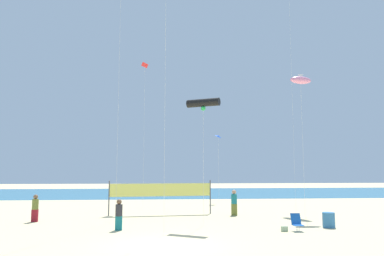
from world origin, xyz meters
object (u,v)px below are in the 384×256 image
Objects in this scene: volleyball_net at (161,191)px; kite_blue_diamond at (219,137)px; beachgoer_olive_shirt at (35,207)px; folding_beach_chair at (297,222)px; kite_red_diamond at (145,68)px; trash_barrel at (329,220)px; kite_pink_inflatable at (301,80)px; kite_black_tube at (203,103)px; beach_handbag at (284,229)px; beachgoer_teal_shirt at (234,202)px; beachgoer_charcoal_shirt at (119,214)px.

volleyball_net is 11.36m from kite_blue_diamond.
beachgoer_olive_shirt is 1.86× the size of folding_beach_chair.
folding_beach_chair is at bearing -52.83° from kite_red_diamond.
trash_barrel is 10.05m from kite_pink_inflatable.
kite_black_tube is (-4.69, 2.11, 6.64)m from folding_beach_chair.
volleyball_net is at bearing 132.53° from beach_handbag.
beachgoer_teal_shirt is 13.79m from kite_red_diamond.
kite_pink_inflatable reaches higher than trash_barrel.
beachgoer_teal_shirt is at bearing 128.55° from trash_barrel.
volleyball_net is at bearing 147.01° from trash_barrel.
volleyball_net is at bearing 12.36° from beachgoer_teal_shirt.
volleyball_net is (7.64, 2.77, 0.74)m from beachgoer_olive_shirt.
kite_pink_inflatable reaches higher than kite_blue_diamond.
beachgoer_olive_shirt reaches higher than beachgoer_charcoal_shirt.
beach_handbag is (8.64, -0.96, -0.73)m from beachgoer_charcoal_shirt.
beachgoer_charcoal_shirt is 15.30m from kite_red_diamond.
volleyball_net is 21.98× the size of beach_handbag.
beach_handbag is 11.26m from kite_pink_inflatable.
kite_red_diamond is at bearing 135.80° from trash_barrel.
kite_red_diamond is (-10.88, 10.58, 11.44)m from trash_barrel.
kite_red_diamond is (-8.02, 11.60, 11.72)m from beach_handbag.
volleyball_net is at bearing -63.64° from beachgoer_olive_shirt.
volleyball_net is 9.75m from beach_handbag.
beachgoer_teal_shirt is at bearing 58.25° from kite_black_tube.
beach_handbag is at bearing -47.47° from volleyball_net.
kite_black_tube is (-6.85, 1.19, 6.69)m from trash_barrel.
beachgoer_olive_shirt is 0.94× the size of beachgoer_teal_shirt.
kite_pink_inflatable is at bearing -28.58° from kite_red_diamond.
volleyball_net is 0.73× the size of kite_pink_inflatable.
kite_pink_inflatable reaches higher than kite_black_tube.
kite_black_tube is at bearing -66.75° from kite_red_diamond.
beach_handbag is 8.33m from kite_black_tube.
kite_pink_inflatable is at bearing -170.77° from beachgoer_teal_shirt.
beachgoer_charcoal_shirt is 6.54m from volleyball_net.
beachgoer_olive_shirt is 0.23× the size of volleyball_net.
folding_beach_chair is at bearing -24.27° from kite_black_tube.
volleyball_net is (-7.21, 7.00, 1.16)m from folding_beach_chair.
kite_blue_diamond is (-1.74, 15.79, 5.85)m from folding_beach_chair.
trash_barrel is 0.11× the size of volleyball_net.
beachgoer_charcoal_shirt is 0.93× the size of beachgoer_teal_shirt.
folding_beach_chair is 10.12m from volleyball_net.
beachgoer_olive_shirt is at bearing 174.43° from folding_beach_chair.
kite_black_tube is at bearing 151.05° from beach_handbag.
beachgoer_teal_shirt is 5.34× the size of beach_handbag.
kite_red_diamond is 1.68× the size of kite_black_tube.
beachgoer_olive_shirt is 17.33m from trash_barrel.
beachgoer_teal_shirt is 9.74m from kite_pink_inflatable.
trash_barrel is at bearing 19.55° from beach_handbag.
kite_red_diamond is (0.62, 10.63, 10.99)m from beachgoer_charcoal_shirt.
kite_pink_inflatable is 1.50× the size of kite_blue_diamond.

